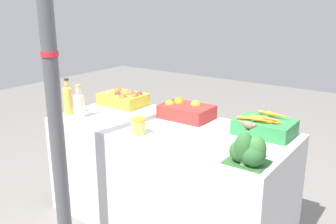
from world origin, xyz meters
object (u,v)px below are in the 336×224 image
support_pole (51,74)px  apple_crate (124,98)px  orange_crate (186,110)px  pickle_jar (139,126)px  sparrow_bird (249,125)px  juice_bottle_golden (68,99)px  carrot_crate (265,126)px  broccoli_pile (248,151)px  juice_bottle_cloudy (79,104)px

support_pole → apple_crate: 1.03m
apple_crate → orange_crate: same height
support_pole → pickle_jar: support_pole is taller
orange_crate → sparrow_bird: bearing=-34.6°
juice_bottle_golden → sparrow_bird: (1.47, -0.04, 0.09)m
carrot_crate → juice_bottle_golden: bearing=-162.5°
apple_crate → pickle_jar: size_ratio=3.39×
broccoli_pile → juice_bottle_golden: (-1.49, 0.07, 0.04)m
apple_crate → carrot_crate: carrot_crate is taller
support_pole → pickle_jar: 0.64m
broccoli_pile → support_pole: bearing=-159.0°
orange_crate → sparrow_bird: size_ratio=2.77×
orange_crate → pickle_jar: size_ratio=3.39×
support_pole → pickle_jar: bearing=59.8°
apple_crate → juice_bottle_cloudy: bearing=-95.5°
sparrow_bird → pickle_jar: bearing=-159.9°
juice_bottle_golden → orange_crate: bearing=30.3°
support_pole → orange_crate: size_ratio=6.48×
apple_crate → orange_crate: 0.60m
broccoli_pile → pickle_jar: 0.78m
juice_bottle_cloudy → support_pole: bearing=-54.7°
apple_crate → sparrow_bird: sparrow_bird is taller
orange_crate → juice_bottle_cloudy: juice_bottle_cloudy is taller
juice_bottle_golden → pickle_jar: juice_bottle_golden is taller
carrot_crate → juice_bottle_cloudy: juice_bottle_cloudy is taller
apple_crate → juice_bottle_golden: 0.47m
orange_crate → apple_crate: bearing=-179.3°
orange_crate → broccoli_pile: size_ratio=1.64×
support_pole → broccoli_pile: size_ratio=10.62×
carrot_crate → sparrow_bird: size_ratio=2.77×
pickle_jar → carrot_crate: bearing=34.7°
juice_bottle_cloudy → sparrow_bird: size_ratio=1.86×
support_pole → sparrow_bird: size_ratio=17.95×
support_pole → sparrow_bird: bearing=23.1°
juice_bottle_golden → pickle_jar: 0.72m
carrot_crate → sparrow_bird: 0.51m
support_pole → juice_bottle_cloudy: 0.66m
pickle_jar → sparrow_bird: bearing=-0.8°
juice_bottle_golden → juice_bottle_cloudy: bearing=0.0°
apple_crate → support_pole: bearing=-72.3°
carrot_crate → pickle_jar: 0.81m
broccoli_pile → orange_crate: bearing=144.4°
support_pole → apple_crate: size_ratio=6.48×
juice_bottle_cloudy → orange_crate: bearing=34.8°
support_pole → orange_crate: support_pole is taller
orange_crate → carrot_crate: bearing=-1.0°
carrot_crate → juice_bottle_cloudy: 1.33m
broccoli_pile → juice_bottle_cloudy: juice_bottle_cloudy is taller
apple_crate → orange_crate: size_ratio=1.00×
apple_crate → juice_bottle_cloudy: size_ratio=1.49×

